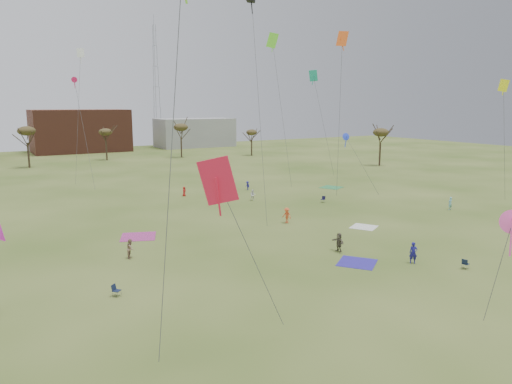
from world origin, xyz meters
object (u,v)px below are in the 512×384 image
radio_tower (156,86)px  camp_chair_center (465,266)px  camp_chair_left (117,293)px  camp_chair_right (323,201)px  flyer_near_right (413,253)px

radio_tower → camp_chair_center: bearing=-98.0°
camp_chair_left → radio_tower: size_ratio=0.02×
camp_chair_left → camp_chair_right: size_ratio=1.00×
radio_tower → flyer_near_right: bearing=-99.4°
camp_chair_center → radio_tower: radio_tower is taller
flyer_near_right → camp_chair_left: 24.70m
camp_chair_right → flyer_near_right: bearing=-49.1°
camp_chair_center → camp_chair_right: (7.08, 27.83, 0.00)m
flyer_near_right → camp_chair_center: size_ratio=2.14×
flyer_near_right → camp_chair_left: bearing=-154.3°
flyer_near_right → camp_chair_center: 4.24m
camp_chair_right → camp_chair_left: bearing=-88.4°
camp_chair_left → camp_chair_center: (26.67, -9.03, 0.00)m
camp_chair_left → camp_chair_center: 28.15m
camp_chair_left → radio_tower: radio_tower is taller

